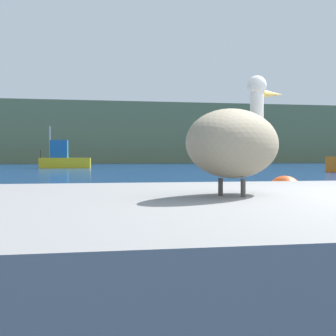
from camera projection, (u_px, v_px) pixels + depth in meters
The scene contains 5 objects.
hillside_backdrop at pixel (96, 134), 74.35m from camera, with size 140.00×10.72×9.35m, color #6B7A51.
pier_dock at pixel (235, 262), 2.90m from camera, with size 3.97×3.11×0.82m, color gray.
pelican at pixel (236, 142), 2.89m from camera, with size 1.06×1.05×0.79m.
fishing_boat_yellow at pixel (63, 158), 42.44m from camera, with size 4.61×1.70×3.79m.
mooring_buoy at pixel (285, 194), 8.89m from camera, with size 0.70×0.70×0.70m, color #E54C19.
Camera 1 is at (-2.40, -2.44, 1.07)m, focal length 50.05 mm.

